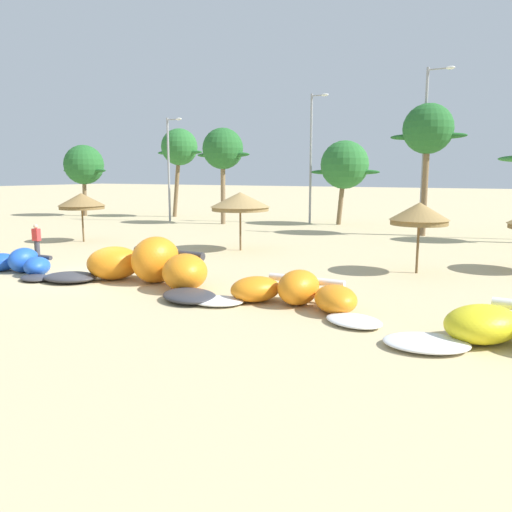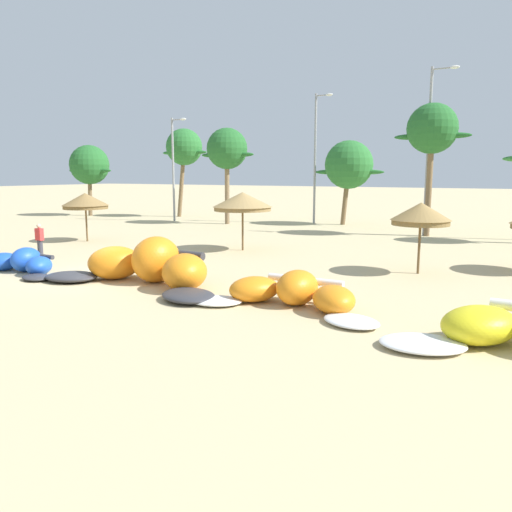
{
  "view_description": "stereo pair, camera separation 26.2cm",
  "coord_description": "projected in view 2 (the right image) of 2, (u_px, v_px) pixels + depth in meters",
  "views": [
    {
      "loc": [
        14.75,
        -13.79,
        3.94
      ],
      "look_at": [
        6.17,
        2.0,
        1.0
      ],
      "focal_mm": 35.64,
      "sensor_mm": 36.0,
      "label": 1
    },
    {
      "loc": [
        14.98,
        -13.66,
        3.94
      ],
      "look_at": [
        6.17,
        2.0,
        1.0
      ],
      "focal_mm": 35.64,
      "sensor_mm": 36.0,
      "label": 2
    }
  ],
  "objects": [
    {
      "name": "beach_umbrella_near_palms",
      "position": [
        421.0,
        214.0,
        19.77
      ],
      "size": [
        2.32,
        2.32,
        2.82
      ],
      "color": "brown",
      "rests_on": "ground"
    },
    {
      "name": "palm_center_left",
      "position": [
        349.0,
        165.0,
        38.42
      ],
      "size": [
        5.47,
        3.65,
        6.4
      ],
      "color": "brown",
      "rests_on": "ground"
    },
    {
      "name": "lamppost_west_center",
      "position": [
        316.0,
        153.0,
        39.49
      ],
      "size": [
        1.44,
        0.24,
        9.95
      ],
      "color": "gray",
      "rests_on": "ground"
    },
    {
      "name": "palm_left",
      "position": [
        184.0,
        148.0,
        45.27
      ],
      "size": [
        4.86,
        3.24,
        7.86
      ],
      "color": "brown",
      "rests_on": "ground"
    },
    {
      "name": "beach_umbrella_middle",
      "position": [
        243.0,
        201.0,
        25.82
      ],
      "size": [
        3.06,
        3.06,
        2.99
      ],
      "color": "brown",
      "rests_on": "ground"
    },
    {
      "name": "person_near_kites",
      "position": [
        40.0,
        241.0,
        23.62
      ],
      "size": [
        0.36,
        0.24,
        1.62
      ],
      "color": "#383842",
      "rests_on": "ground"
    },
    {
      "name": "ground_plane",
      "position": [
        92.0,
        276.0,
        19.64
      ],
      "size": [
        260.0,
        260.0,
        0.0
      ],
      "primitive_type": "plane",
      "color": "#C6B284"
    },
    {
      "name": "palm_left_of_gap",
      "position": [
        227.0,
        150.0,
        38.96
      ],
      "size": [
        4.71,
        3.14,
        7.37
      ],
      "color": "#7F6647",
      "rests_on": "ground"
    },
    {
      "name": "palm_center_right",
      "position": [
        432.0,
        130.0,
        31.16
      ],
      "size": [
        4.62,
        3.08,
        8.19
      ],
      "color": "brown",
      "rests_on": "ground"
    },
    {
      "name": "kite_left",
      "position": [
        21.0,
        263.0,
        20.29
      ],
      "size": [
        4.99,
        2.4,
        0.98
      ],
      "color": "#333338",
      "rests_on": "ground"
    },
    {
      "name": "beach_umbrella_near_van",
      "position": [
        85.0,
        201.0,
        29.28
      ],
      "size": [
        2.65,
        2.65,
        2.81
      ],
      "color": "brown",
      "rests_on": "ground"
    },
    {
      "name": "palm_leftmost",
      "position": [
        89.0,
        165.0,
        46.91
      ],
      "size": [
        5.39,
        3.59,
        6.51
      ],
      "color": "brown",
      "rests_on": "ground"
    },
    {
      "name": "lamppost_east_center",
      "position": [
        430.0,
        145.0,
        31.42
      ],
      "size": [
        1.66,
        0.24,
        10.31
      ],
      "color": "gray",
      "rests_on": "ground"
    },
    {
      "name": "lamppost_west",
      "position": [
        174.0,
        164.0,
        41.45
      ],
      "size": [
        1.5,
        0.24,
        8.34
      ],
      "color": "gray",
      "rests_on": "ground"
    },
    {
      "name": "kite_center",
      "position": [
        293.0,
        294.0,
        15.07
      ],
      "size": [
        6.21,
        2.87,
        1.06
      ],
      "color": "white",
      "rests_on": "ground"
    },
    {
      "name": "kite_left_of_center",
      "position": [
        148.0,
        266.0,
        18.15
      ],
      "size": [
        7.9,
        3.78,
        1.68
      ],
      "color": "#333338",
      "rests_on": "ground"
    }
  ]
}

